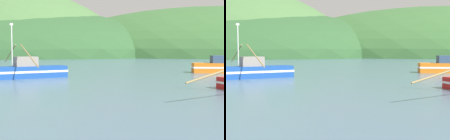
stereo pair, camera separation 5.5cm
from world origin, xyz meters
The scene contains 3 objects.
hill_mid_left centered at (14.53, 202.49, 0.00)m, with size 203.38×162.70×59.05m, color #386633.
hill_mid_right centered at (-98.02, 165.08, 0.00)m, with size 203.56×162.85×55.89m, color #2D562D.
fishing_boat_blue centered at (-5.86, 31.61, 0.82)m, with size 11.41×11.21×6.16m.
Camera 2 is at (13.37, 2.06, 3.07)m, focal length 47.78 mm.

